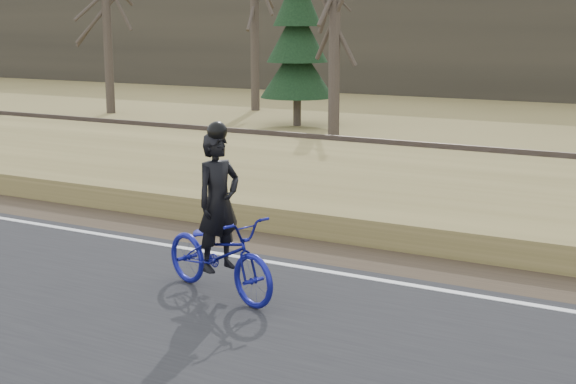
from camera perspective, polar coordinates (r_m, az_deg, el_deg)
The scene contains 12 objects.
ground at distance 12.29m, azimuth -4.70°, elevation -5.04°, with size 120.00×120.00×0.00m, color #98864D.
road at distance 10.40m, azimuth -12.40°, elevation -8.31°, with size 120.00×6.00×0.06m, color black.
edge_line at distance 12.43m, azimuth -4.19°, elevation -4.52°, with size 120.00×0.12×0.01m, color silver.
shoulder at distance 13.26m, azimuth -1.84°, elevation -3.64°, with size 120.00×1.60×0.04m, color #473A2B.
embankment at distance 15.79m, azimuth 3.72°, elevation -0.37°, with size 120.00×5.00×0.44m, color #98864D.
ballast at distance 19.23m, azimuth 8.55°, elevation 1.77°, with size 120.00×3.00×0.45m, color slate.
railroad at distance 19.18m, azimuth 8.58°, elevation 2.66°, with size 120.00×2.40×0.29m.
cyclist at distance 10.52m, azimuth -4.92°, elevation -3.53°, with size 2.22×1.33×2.30m.
bare_tree_far_left at distance 33.13m, azimuth -12.79°, elevation 12.54°, with size 0.36×0.36×8.17m, color #453B33.
bare_tree_left at distance 33.42m, azimuth -2.39°, elevation 12.68°, with size 0.36×0.36×8.02m, color #453B33.
bare_tree_near_left at distance 25.22m, azimuth 3.34°, elevation 11.02°, with size 0.36×0.36×6.36m, color #453B33.
conifer at distance 28.33m, azimuth 0.67°, elevation 11.07°, with size 2.60×2.60×6.64m.
Camera 1 is at (6.53, -9.77, 3.59)m, focal length 50.00 mm.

